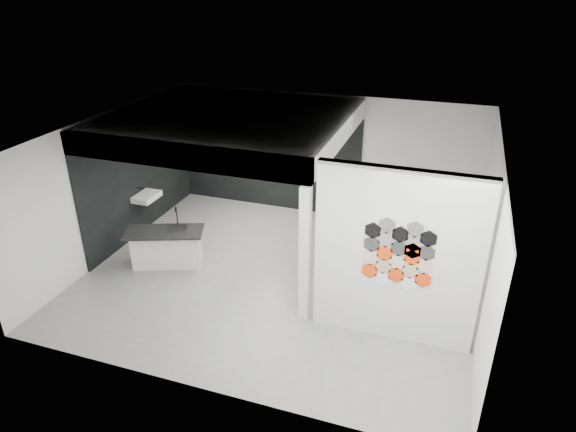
# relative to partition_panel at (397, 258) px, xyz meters

# --- Properties ---
(floor) EXTENTS (7.00, 6.00, 0.01)m
(floor) POSITION_rel_partition_panel_xyz_m (-2.23, 1.00, -1.40)
(floor) COLOR slate
(partition_panel) EXTENTS (2.45, 0.15, 2.80)m
(partition_panel) POSITION_rel_partition_panel_xyz_m (0.00, 0.00, 0.00)
(partition_panel) COLOR silver
(partition_panel) RESTS_ON floor
(bay_clad_back) EXTENTS (4.40, 0.04, 2.35)m
(bay_clad_back) POSITION_rel_partition_panel_xyz_m (-3.52, 3.97, -0.22)
(bay_clad_back) COLOR black
(bay_clad_back) RESTS_ON floor
(bay_clad_left) EXTENTS (0.04, 4.00, 2.35)m
(bay_clad_left) POSITION_rel_partition_panel_xyz_m (-5.70, 2.00, -0.22)
(bay_clad_left) COLOR black
(bay_clad_left) RESTS_ON floor
(bulkhead) EXTENTS (4.40, 4.00, 0.40)m
(bulkhead) POSITION_rel_partition_panel_xyz_m (-3.52, 2.00, 1.15)
(bulkhead) COLOR silver
(bulkhead) RESTS_ON corner_column
(corner_column) EXTENTS (0.16, 0.16, 2.35)m
(corner_column) POSITION_rel_partition_panel_xyz_m (-1.41, 0.00, -0.22)
(corner_column) COLOR silver
(corner_column) RESTS_ON floor
(fascia_beam) EXTENTS (4.40, 0.16, 0.40)m
(fascia_beam) POSITION_rel_partition_panel_xyz_m (-3.52, 0.08, 1.15)
(fascia_beam) COLOR silver
(fascia_beam) RESTS_ON corner_column
(wall_basin) EXTENTS (0.40, 0.60, 0.12)m
(wall_basin) POSITION_rel_partition_panel_xyz_m (-5.46, 1.80, -0.55)
(wall_basin) COLOR silver
(wall_basin) RESTS_ON bay_clad_left
(display_shelf) EXTENTS (3.00, 0.15, 0.04)m
(display_shelf) POSITION_rel_partition_panel_xyz_m (-3.43, 3.87, -0.10)
(display_shelf) COLOR black
(display_shelf) RESTS_ON bay_clad_back
(kitchen_island) EXTENTS (1.58, 1.11, 1.17)m
(kitchen_island) POSITION_rel_partition_panel_xyz_m (-4.40, 0.74, -1.01)
(kitchen_island) COLOR silver
(kitchen_island) RESTS_ON floor
(stockpot) EXTENTS (0.21, 0.21, 0.17)m
(stockpot) POSITION_rel_partition_panel_xyz_m (-4.53, 3.87, 0.00)
(stockpot) COLOR black
(stockpot) RESTS_ON display_shelf
(kettle) EXTENTS (0.19, 0.19, 0.15)m
(kettle) POSITION_rel_partition_panel_xyz_m (-2.37, 3.87, -0.01)
(kettle) COLOR black
(kettle) RESTS_ON display_shelf
(glass_bowl) EXTENTS (0.15, 0.15, 0.09)m
(glass_bowl) POSITION_rel_partition_panel_xyz_m (-2.08, 3.87, -0.03)
(glass_bowl) COLOR gray
(glass_bowl) RESTS_ON display_shelf
(glass_vase) EXTENTS (0.10, 0.10, 0.14)m
(glass_vase) POSITION_rel_partition_panel_xyz_m (-2.08, 3.87, -0.01)
(glass_vase) COLOR gray
(glass_vase) RESTS_ON display_shelf
(bottle_dark) EXTENTS (0.07, 0.07, 0.16)m
(bottle_dark) POSITION_rel_partition_panel_xyz_m (-3.44, 3.87, 0.00)
(bottle_dark) COLOR black
(bottle_dark) RESTS_ON display_shelf
(utensil_cup) EXTENTS (0.09, 0.09, 0.09)m
(utensil_cup) POSITION_rel_partition_panel_xyz_m (-4.14, 3.87, -0.04)
(utensil_cup) COLOR black
(utensil_cup) RESTS_ON display_shelf
(hex_tile_cluster) EXTENTS (1.04, 0.02, 1.16)m
(hex_tile_cluster) POSITION_rel_partition_panel_xyz_m (0.03, -0.09, 0.10)
(hex_tile_cluster) COLOR #F23E0C
(hex_tile_cluster) RESTS_ON partition_panel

